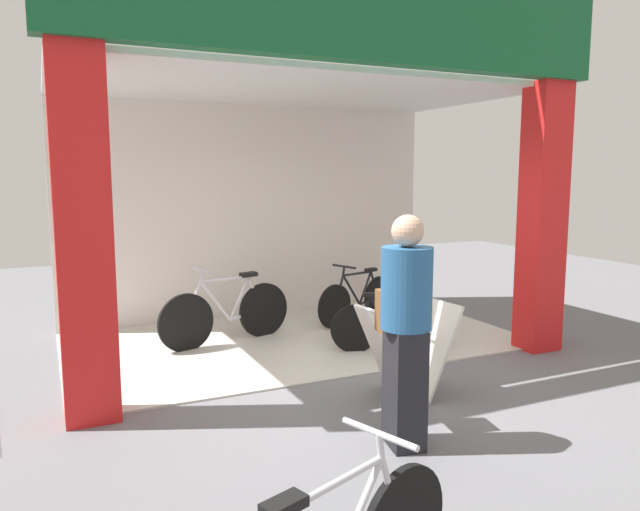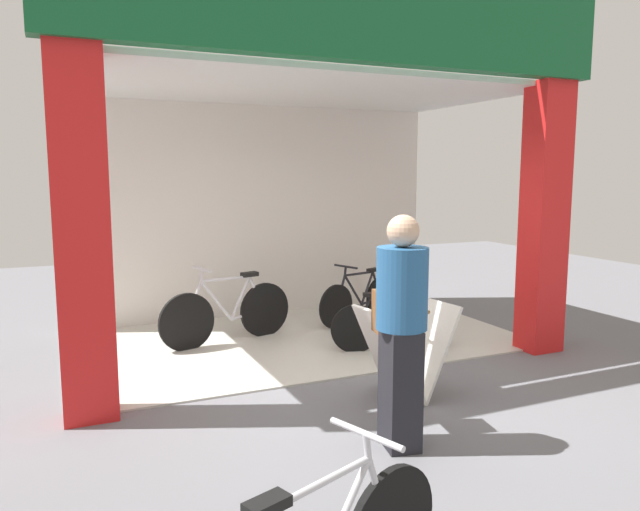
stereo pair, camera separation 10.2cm
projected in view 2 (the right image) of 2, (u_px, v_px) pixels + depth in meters
ground_plane at (351, 378)px, 6.08m from camera, size 18.67×18.67×0.00m
shop_facade at (295, 170)px, 7.15m from camera, size 5.53×3.35×3.93m
bicycle_inside_0 at (228, 312)px, 7.26m from camera, size 1.70×0.53×0.96m
bicycle_inside_1 at (392, 325)px, 6.92m from camera, size 1.38×0.52×0.79m
bicycle_inside_2 at (360, 299)px, 8.28m from camera, size 1.43×0.57×0.83m
sandwich_board_sign at (406, 350)px, 5.54m from camera, size 0.88×0.69×0.87m
pedestrian_1 at (400, 326)px, 4.47m from camera, size 0.44×0.70×1.75m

